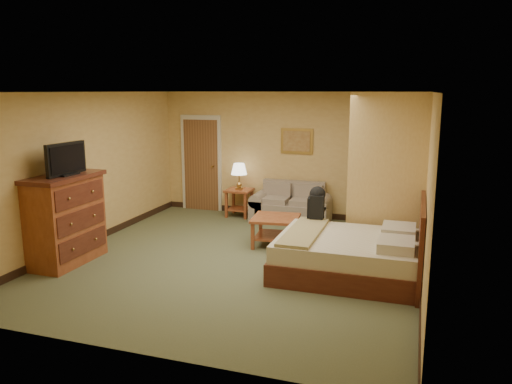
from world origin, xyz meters
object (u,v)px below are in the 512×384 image
at_px(coffee_table, 276,225).
at_px(dresser, 65,219).
at_px(loveseat, 291,209).
at_px(bed, 354,255).

xyz_separation_m(coffee_table, dresser, (-2.82, -1.86, 0.34)).
height_order(loveseat, dresser, dresser).
xyz_separation_m(loveseat, dresser, (-2.68, -3.49, 0.44)).
relative_size(loveseat, bed, 0.76).
bearing_deg(coffee_table, loveseat, 95.06).
distance_m(loveseat, dresser, 4.42).
relative_size(loveseat, coffee_table, 1.85).
height_order(coffee_table, bed, bed).
xyz_separation_m(coffee_table, bed, (1.47, -1.04, -0.05)).
relative_size(coffee_table, bed, 0.41).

